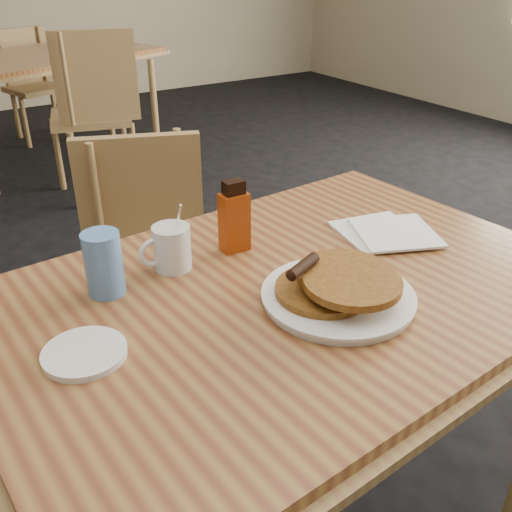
{
  "coord_description": "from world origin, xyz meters",
  "views": [
    {
      "loc": [
        -0.52,
        -0.81,
        1.34
      ],
      "look_at": [
        0.02,
        0.03,
        0.8
      ],
      "focal_mm": 40.0,
      "sensor_mm": 36.0,
      "label": 1
    }
  ],
  "objects_px": {
    "main_table": "(287,303)",
    "chair_neighbor_near": "(93,101)",
    "chair_neighbor_far": "(31,75)",
    "blue_tumbler": "(104,264)",
    "pancake_plate": "(338,290)",
    "syrup_bottle": "(234,219)",
    "neighbor_table": "(52,59)",
    "chair_main_far": "(156,251)",
    "coffee_mug": "(171,247)"
  },
  "relations": [
    {
      "from": "main_table",
      "to": "chair_neighbor_near",
      "type": "height_order",
      "value": "chair_neighbor_near"
    },
    {
      "from": "chair_main_far",
      "to": "coffee_mug",
      "type": "height_order",
      "value": "coffee_mug"
    },
    {
      "from": "syrup_bottle",
      "to": "blue_tumbler",
      "type": "distance_m",
      "value": 0.3
    },
    {
      "from": "main_table",
      "to": "syrup_bottle",
      "type": "height_order",
      "value": "syrup_bottle"
    },
    {
      "from": "chair_main_far",
      "to": "pancake_plate",
      "type": "xyz_separation_m",
      "value": [
        0.04,
        -0.81,
        0.27
      ]
    },
    {
      "from": "chair_neighbor_near",
      "to": "syrup_bottle",
      "type": "bearing_deg",
      "value": -84.16
    },
    {
      "from": "pancake_plate",
      "to": "main_table",
      "type": "bearing_deg",
      "value": 116.45
    },
    {
      "from": "chair_main_far",
      "to": "chair_neighbor_far",
      "type": "distance_m",
      "value": 3.26
    },
    {
      "from": "neighbor_table",
      "to": "chair_neighbor_near",
      "type": "relative_size",
      "value": 1.55
    },
    {
      "from": "chair_main_far",
      "to": "coffee_mug",
      "type": "relative_size",
      "value": 5.77
    },
    {
      "from": "chair_neighbor_near",
      "to": "pancake_plate",
      "type": "relative_size",
      "value": 3.33
    },
    {
      "from": "neighbor_table",
      "to": "syrup_bottle",
      "type": "distance_m",
      "value": 3.03
    },
    {
      "from": "main_table",
      "to": "neighbor_table",
      "type": "height_order",
      "value": "same"
    },
    {
      "from": "main_table",
      "to": "syrup_bottle",
      "type": "bearing_deg",
      "value": 92.68
    },
    {
      "from": "pancake_plate",
      "to": "syrup_bottle",
      "type": "distance_m",
      "value": 0.3
    },
    {
      "from": "neighbor_table",
      "to": "blue_tumbler",
      "type": "bearing_deg",
      "value": -102.96
    },
    {
      "from": "chair_main_far",
      "to": "syrup_bottle",
      "type": "height_order",
      "value": "syrup_bottle"
    },
    {
      "from": "chair_neighbor_far",
      "to": "pancake_plate",
      "type": "relative_size",
      "value": 2.8
    },
    {
      "from": "main_table",
      "to": "blue_tumbler",
      "type": "height_order",
      "value": "blue_tumbler"
    },
    {
      "from": "neighbor_table",
      "to": "coffee_mug",
      "type": "xyz_separation_m",
      "value": [
        -0.55,
        -3.0,
        0.09
      ]
    },
    {
      "from": "main_table",
      "to": "coffee_mug",
      "type": "height_order",
      "value": "coffee_mug"
    },
    {
      "from": "chair_neighbor_near",
      "to": "neighbor_table",
      "type": "bearing_deg",
      "value": 106.75
    },
    {
      "from": "main_table",
      "to": "coffee_mug",
      "type": "xyz_separation_m",
      "value": [
        -0.16,
        0.19,
        0.09
      ]
    },
    {
      "from": "chair_neighbor_far",
      "to": "syrup_bottle",
      "type": "relative_size",
      "value": 5.03
    },
    {
      "from": "chair_neighbor_near",
      "to": "chair_neighbor_far",
      "type": "bearing_deg",
      "value": 106.07
    },
    {
      "from": "chair_main_far",
      "to": "blue_tumbler",
      "type": "distance_m",
      "value": 0.7
    },
    {
      "from": "chair_neighbor_far",
      "to": "syrup_bottle",
      "type": "distance_m",
      "value": 3.79
    },
    {
      "from": "neighbor_table",
      "to": "chair_main_far",
      "type": "xyz_separation_m",
      "value": [
        -0.37,
        -2.48,
        -0.2
      ]
    },
    {
      "from": "neighbor_table",
      "to": "pancake_plate",
      "type": "xyz_separation_m",
      "value": [
        -0.34,
        -3.29,
        0.06
      ]
    },
    {
      "from": "pancake_plate",
      "to": "chair_neighbor_near",
      "type": "bearing_deg",
      "value": 82.23
    },
    {
      "from": "chair_neighbor_far",
      "to": "blue_tumbler",
      "type": "height_order",
      "value": "blue_tumbler"
    },
    {
      "from": "coffee_mug",
      "to": "chair_main_far",
      "type": "bearing_deg",
      "value": 88.1
    },
    {
      "from": "chair_neighbor_far",
      "to": "coffee_mug",
      "type": "relative_size",
      "value": 5.54
    },
    {
      "from": "neighbor_table",
      "to": "syrup_bottle",
      "type": "xyz_separation_m",
      "value": [
        -0.39,
        -3.0,
        0.12
      ]
    },
    {
      "from": "neighbor_table",
      "to": "pancake_plate",
      "type": "distance_m",
      "value": 3.31
    },
    {
      "from": "neighbor_table",
      "to": "chair_neighbor_near",
      "type": "bearing_deg",
      "value": -89.24
    },
    {
      "from": "coffee_mug",
      "to": "neighbor_table",
      "type": "bearing_deg",
      "value": 96.03
    },
    {
      "from": "main_table",
      "to": "neighbor_table",
      "type": "xyz_separation_m",
      "value": [
        0.38,
        3.19,
        0.0
      ]
    },
    {
      "from": "main_table",
      "to": "chair_neighbor_far",
      "type": "distance_m",
      "value": 3.97
    },
    {
      "from": "chair_neighbor_near",
      "to": "blue_tumbler",
      "type": "distance_m",
      "value": 2.39
    },
    {
      "from": "pancake_plate",
      "to": "syrup_bottle",
      "type": "bearing_deg",
      "value": 101.24
    },
    {
      "from": "pancake_plate",
      "to": "blue_tumbler",
      "type": "xyz_separation_m",
      "value": [
        -0.36,
        0.27,
        0.04
      ]
    },
    {
      "from": "chair_main_far",
      "to": "chair_neighbor_near",
      "type": "distance_m",
      "value": 1.77
    },
    {
      "from": "chair_neighbor_far",
      "to": "blue_tumbler",
      "type": "xyz_separation_m",
      "value": [
        -0.7,
        -3.78,
        0.33
      ]
    },
    {
      "from": "chair_neighbor_far",
      "to": "blue_tumbler",
      "type": "relative_size",
      "value": 6.43
    },
    {
      "from": "neighbor_table",
      "to": "coffee_mug",
      "type": "height_order",
      "value": "coffee_mug"
    },
    {
      "from": "chair_neighbor_near",
      "to": "blue_tumbler",
      "type": "relative_size",
      "value": 7.64
    },
    {
      "from": "main_table",
      "to": "pancake_plate",
      "type": "xyz_separation_m",
      "value": [
        0.05,
        -0.1,
        0.07
      ]
    },
    {
      "from": "coffee_mug",
      "to": "syrup_bottle",
      "type": "relative_size",
      "value": 0.91
    },
    {
      "from": "chair_neighbor_near",
      "to": "coffee_mug",
      "type": "relative_size",
      "value": 6.58
    }
  ]
}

